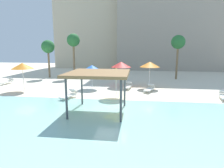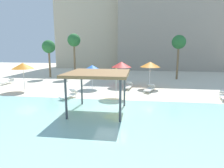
{
  "view_description": "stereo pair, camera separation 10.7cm",
  "coord_description": "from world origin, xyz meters",
  "px_view_note": "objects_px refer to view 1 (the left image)",
  "views": [
    {
      "loc": [
        1.97,
        -14.26,
        4.35
      ],
      "look_at": [
        -0.18,
        2.0,
        1.3
      ],
      "focal_mm": 31.11,
      "sensor_mm": 36.0,
      "label": 1
    },
    {
      "loc": [
        2.08,
        -14.25,
        4.35
      ],
      "look_at": [
        -0.18,
        2.0,
        1.3
      ],
      "focal_mm": 31.11,
      "sensor_mm": 36.0,
      "label": 2
    }
  ],
  "objects_px": {
    "lounge_chair_1": "(7,81)",
    "lounge_chair_5": "(224,96)",
    "shade_pavilion": "(98,75)",
    "lounge_chair_3": "(150,88)",
    "beach_umbrella_orange_4": "(150,64)",
    "palm_tree_0": "(48,47)",
    "lounge_chair_2": "(69,95)",
    "beach_umbrella_yellow_1": "(116,72)",
    "beach_umbrella_red_2": "(121,65)",
    "beach_umbrella_orange_0": "(22,66)",
    "beach_umbrella_blue_3": "(92,68)",
    "palm_tree_2": "(73,41)",
    "lounge_chair_0": "(128,86)",
    "palm_tree_1": "(178,43)"
  },
  "relations": [
    {
      "from": "beach_umbrella_orange_0",
      "to": "beach_umbrella_yellow_1",
      "type": "xyz_separation_m",
      "value": [
        9.84,
        -1.52,
        -0.26
      ]
    },
    {
      "from": "beach_umbrella_red_2",
      "to": "beach_umbrella_blue_3",
      "type": "bearing_deg",
      "value": -151.01
    },
    {
      "from": "beach_umbrella_blue_3",
      "to": "lounge_chair_0",
      "type": "xyz_separation_m",
      "value": [
        3.94,
        0.1,
        -1.9
      ]
    },
    {
      "from": "shade_pavilion",
      "to": "lounge_chair_0",
      "type": "bearing_deg",
      "value": 78.93
    },
    {
      "from": "beach_umbrella_blue_3",
      "to": "lounge_chair_0",
      "type": "distance_m",
      "value": 4.38
    },
    {
      "from": "lounge_chair_0",
      "to": "palm_tree_1",
      "type": "bearing_deg",
      "value": 147.92
    },
    {
      "from": "palm_tree_1",
      "to": "beach_umbrella_red_2",
      "type": "bearing_deg",
      "value": -140.98
    },
    {
      "from": "lounge_chair_0",
      "to": "palm_tree_0",
      "type": "distance_m",
      "value": 14.47
    },
    {
      "from": "shade_pavilion",
      "to": "lounge_chair_3",
      "type": "relative_size",
      "value": 2.01
    },
    {
      "from": "lounge_chair_1",
      "to": "lounge_chair_3",
      "type": "bearing_deg",
      "value": 88.68
    },
    {
      "from": "beach_umbrella_orange_4",
      "to": "palm_tree_0",
      "type": "distance_m",
      "value": 15.61
    },
    {
      "from": "lounge_chair_2",
      "to": "lounge_chair_3",
      "type": "xyz_separation_m",
      "value": [
        7.11,
        3.66,
        0.0
      ]
    },
    {
      "from": "beach_umbrella_orange_4",
      "to": "lounge_chair_2",
      "type": "height_order",
      "value": "beach_umbrella_orange_4"
    },
    {
      "from": "beach_umbrella_red_2",
      "to": "lounge_chair_5",
      "type": "height_order",
      "value": "beach_umbrella_red_2"
    },
    {
      "from": "beach_umbrella_orange_0",
      "to": "lounge_chair_2",
      "type": "xyz_separation_m",
      "value": [
        5.85,
        -2.61,
        -2.22
      ]
    },
    {
      "from": "beach_umbrella_red_2",
      "to": "beach_umbrella_orange_4",
      "type": "distance_m",
      "value": 3.26
    },
    {
      "from": "lounge_chair_5",
      "to": "palm_tree_0",
      "type": "bearing_deg",
      "value": -103.23
    },
    {
      "from": "lounge_chair_0",
      "to": "lounge_chair_3",
      "type": "relative_size",
      "value": 0.99
    },
    {
      "from": "lounge_chair_2",
      "to": "palm_tree_0",
      "type": "bearing_deg",
      "value": -129.35
    },
    {
      "from": "lounge_chair_3",
      "to": "lounge_chair_5",
      "type": "xyz_separation_m",
      "value": [
        6.16,
        -2.22,
        0.0
      ]
    },
    {
      "from": "beach_umbrella_orange_4",
      "to": "lounge_chair_1",
      "type": "relative_size",
      "value": 1.48
    },
    {
      "from": "lounge_chair_0",
      "to": "palm_tree_1",
      "type": "height_order",
      "value": "palm_tree_1"
    },
    {
      "from": "palm_tree_1",
      "to": "beach_umbrella_orange_0",
      "type": "bearing_deg",
      "value": -150.53
    },
    {
      "from": "beach_umbrella_orange_0",
      "to": "palm_tree_0",
      "type": "relative_size",
      "value": 0.52
    },
    {
      "from": "beach_umbrella_yellow_1",
      "to": "palm_tree_2",
      "type": "distance_m",
      "value": 13.99
    },
    {
      "from": "beach_umbrella_yellow_1",
      "to": "beach_umbrella_orange_4",
      "type": "bearing_deg",
      "value": 56.16
    },
    {
      "from": "lounge_chair_0",
      "to": "palm_tree_0",
      "type": "xyz_separation_m",
      "value": [
        -12.11,
        6.77,
        4.11
      ]
    },
    {
      "from": "lounge_chair_0",
      "to": "palm_tree_0",
      "type": "bearing_deg",
      "value": -110.81
    },
    {
      "from": "beach_umbrella_orange_0",
      "to": "beach_umbrella_blue_3",
      "type": "xyz_separation_m",
      "value": [
        6.79,
        2.07,
        -0.32
      ]
    },
    {
      "from": "beach_umbrella_orange_0",
      "to": "lounge_chair_3",
      "type": "bearing_deg",
      "value": 4.63
    },
    {
      "from": "lounge_chair_3",
      "to": "palm_tree_2",
      "type": "height_order",
      "value": "palm_tree_2"
    },
    {
      "from": "lounge_chair_2",
      "to": "lounge_chair_5",
      "type": "xyz_separation_m",
      "value": [
        13.27,
        1.43,
        0.0
      ]
    },
    {
      "from": "palm_tree_2",
      "to": "beach_umbrella_orange_4",
      "type": "bearing_deg",
      "value": -31.14
    },
    {
      "from": "shade_pavilion",
      "to": "lounge_chair_5",
      "type": "xyz_separation_m",
      "value": [
        9.98,
        4.78,
        -2.28
      ]
    },
    {
      "from": "beach_umbrella_yellow_1",
      "to": "beach_umbrella_red_2",
      "type": "distance_m",
      "value": 5.28
    },
    {
      "from": "lounge_chair_0",
      "to": "lounge_chair_2",
      "type": "relative_size",
      "value": 0.99
    },
    {
      "from": "beach_umbrella_red_2",
      "to": "lounge_chair_3",
      "type": "bearing_deg",
      "value": -40.81
    },
    {
      "from": "lounge_chair_1",
      "to": "palm_tree_2",
      "type": "xyz_separation_m",
      "value": [
        6.41,
        6.63,
        5.0
      ]
    },
    {
      "from": "lounge_chair_1",
      "to": "lounge_chair_5",
      "type": "xyz_separation_m",
      "value": [
        23.31,
        -4.35,
        0.0
      ]
    },
    {
      "from": "beach_umbrella_blue_3",
      "to": "lounge_chair_2",
      "type": "relative_size",
      "value": 1.27
    },
    {
      "from": "lounge_chair_2",
      "to": "lounge_chair_0",
      "type": "bearing_deg",
      "value": 153.01
    },
    {
      "from": "beach_umbrella_orange_0",
      "to": "beach_umbrella_yellow_1",
      "type": "bearing_deg",
      "value": -8.79
    },
    {
      "from": "beach_umbrella_yellow_1",
      "to": "shade_pavilion",
      "type": "bearing_deg",
      "value": -98.92
    },
    {
      "from": "lounge_chair_2",
      "to": "palm_tree_0",
      "type": "xyz_separation_m",
      "value": [
        -7.23,
        11.55,
        4.11
      ]
    },
    {
      "from": "beach_umbrella_red_2",
      "to": "beach_umbrella_blue_3",
      "type": "height_order",
      "value": "beach_umbrella_red_2"
    },
    {
      "from": "beach_umbrella_orange_4",
      "to": "lounge_chair_3",
      "type": "xyz_separation_m",
      "value": [
        -0.08,
        -2.21,
        -2.25
      ]
    },
    {
      "from": "beach_umbrella_orange_0",
      "to": "lounge_chair_0",
      "type": "xyz_separation_m",
      "value": [
        10.73,
        2.17,
        -2.22
      ]
    },
    {
      "from": "beach_umbrella_orange_4",
      "to": "beach_umbrella_orange_0",
      "type": "bearing_deg",
      "value": -165.97
    },
    {
      "from": "beach_umbrella_red_2",
      "to": "palm_tree_0",
      "type": "xyz_separation_m",
      "value": [
        -11.2,
        5.19,
        1.95
      ]
    },
    {
      "from": "palm_tree_2",
      "to": "beach_umbrella_orange_0",
      "type": "bearing_deg",
      "value": -102.74
    }
  ]
}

